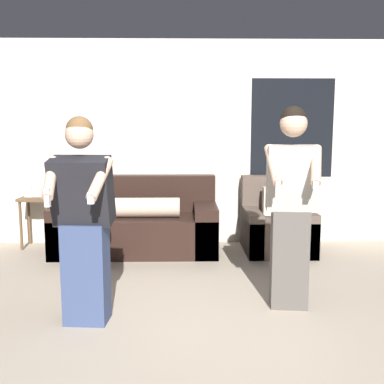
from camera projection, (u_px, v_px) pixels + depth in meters
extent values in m
plane|color=tan|center=(206.00, 374.00, 2.85)|extent=(14.00, 14.00, 0.00)
cube|color=silver|center=(194.00, 143.00, 6.03)|extent=(6.84, 0.06, 2.70)
cube|color=black|center=(292.00, 128.00, 5.99)|extent=(1.10, 0.01, 1.30)
cube|color=black|center=(136.00, 234.00, 5.65)|extent=(2.02, 0.89, 0.47)
cube|color=black|center=(138.00, 193.00, 5.92)|extent=(2.02, 0.22, 0.47)
cube|color=black|center=(67.00, 228.00, 5.62)|extent=(0.28, 0.89, 0.61)
cube|color=black|center=(205.00, 228.00, 5.66)|extent=(0.28, 0.89, 0.61)
cylinder|color=#CCB299|center=(135.00, 208.00, 5.49)|extent=(1.10, 0.24, 0.24)
cube|color=brown|center=(277.00, 234.00, 5.68)|extent=(0.83, 0.87, 0.44)
cube|color=brown|center=(273.00, 194.00, 5.94)|extent=(0.83, 0.20, 0.49)
cube|color=brown|center=(252.00, 230.00, 5.66)|extent=(0.18, 0.87, 0.54)
cube|color=brown|center=(303.00, 230.00, 5.68)|extent=(0.18, 0.87, 0.54)
cube|color=beige|center=(277.00, 201.00, 5.68)|extent=(0.36, 0.14, 0.36)
cube|color=brown|center=(37.00, 198.00, 5.83)|extent=(0.42, 0.39, 0.04)
cylinder|color=brown|center=(21.00, 226.00, 5.72)|extent=(0.04, 0.04, 0.63)
cylinder|color=brown|center=(47.00, 226.00, 5.73)|extent=(0.04, 0.04, 0.63)
cylinder|color=brown|center=(29.00, 221.00, 6.03)|extent=(0.04, 0.04, 0.63)
cylinder|color=brown|center=(54.00, 221.00, 6.04)|extent=(0.04, 0.04, 0.63)
cube|color=beige|center=(28.00, 192.00, 5.80)|extent=(0.10, 0.02, 0.17)
cube|color=beige|center=(37.00, 193.00, 5.82)|extent=(0.13, 0.02, 0.15)
cube|color=beige|center=(45.00, 193.00, 5.85)|extent=(0.16, 0.02, 0.13)
cube|color=#384770|center=(86.00, 273.00, 3.58)|extent=(0.36, 0.27, 0.81)
cube|color=black|center=(82.00, 191.00, 3.45)|extent=(0.47, 0.36, 0.55)
sphere|color=#DBAD8E|center=(79.00, 135.00, 3.38)|extent=(0.21, 0.21, 0.21)
sphere|color=brown|center=(79.00, 130.00, 3.38)|extent=(0.20, 0.20, 0.20)
cylinder|color=#DBAD8E|center=(51.00, 178.00, 3.30)|extent=(0.12, 0.36, 0.31)
cube|color=white|center=(47.00, 198.00, 3.17)|extent=(0.04, 0.04, 0.13)
cylinder|color=#DBAD8E|center=(100.00, 178.00, 3.28)|extent=(0.17, 0.36, 0.31)
cube|color=white|center=(91.00, 198.00, 3.15)|extent=(0.05, 0.04, 0.08)
cube|color=#56514C|center=(289.00, 258.00, 3.90)|extent=(0.34, 0.27, 0.86)
cube|color=#ADA89E|center=(292.00, 178.00, 3.80)|extent=(0.44, 0.29, 0.56)
sphere|color=#DBAD8E|center=(294.00, 124.00, 3.73)|extent=(0.23, 0.23, 0.23)
sphere|color=black|center=(293.00, 119.00, 3.73)|extent=(0.22, 0.22, 0.22)
cylinder|color=#DBAD8E|center=(273.00, 165.00, 3.65)|extent=(0.10, 0.36, 0.32)
cube|color=white|center=(278.00, 183.00, 3.51)|extent=(0.04, 0.04, 0.13)
cylinder|color=#DBAD8E|center=(316.00, 165.00, 3.62)|extent=(0.18, 0.36, 0.32)
cube|color=white|center=(316.00, 184.00, 3.49)|extent=(0.05, 0.04, 0.08)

